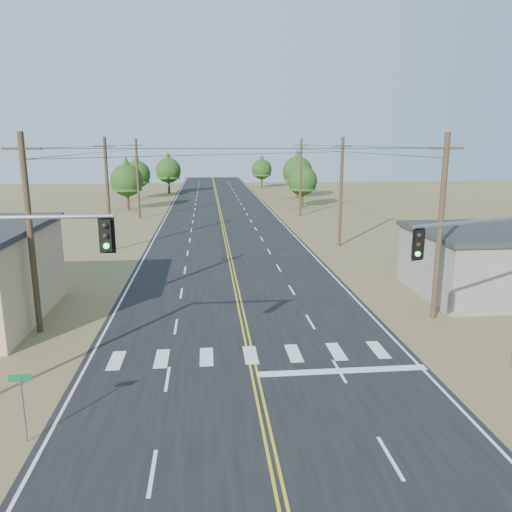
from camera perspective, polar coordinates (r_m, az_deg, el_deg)
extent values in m
plane|color=olive|center=(16.24, 2.07, -22.82)|extent=(220.00, 220.00, 0.00)
cube|color=black|center=(44.14, -3.14, 0.40)|extent=(15.00, 200.00, 0.02)
cylinder|color=#4C3826|center=(26.91, -24.36, 2.10)|extent=(0.30, 0.30, 10.00)
cube|color=#4C3826|center=(26.54, -25.21, 11.05)|extent=(1.80, 0.12, 0.12)
cylinder|color=#4C3826|center=(46.12, -16.57, 6.71)|extent=(0.30, 0.30, 10.00)
cube|color=#4C3826|center=(45.91, -16.91, 11.92)|extent=(1.80, 0.12, 0.12)
cylinder|color=#4C3826|center=(65.81, -13.36, 8.55)|extent=(0.30, 0.30, 10.00)
cube|color=#4C3826|center=(65.66, -13.55, 12.21)|extent=(1.80, 0.12, 0.12)
cylinder|color=#4C3826|center=(28.31, 20.30, 2.93)|extent=(0.30, 0.30, 10.00)
cube|color=#4C3826|center=(27.96, 20.97, 11.44)|extent=(1.80, 0.12, 0.12)
cylinder|color=#4C3826|center=(46.95, 9.68, 7.15)|extent=(0.30, 0.30, 10.00)
cube|color=#4C3826|center=(46.74, 9.87, 12.28)|extent=(1.80, 0.12, 0.12)
cylinder|color=#4C3826|center=(66.39, 5.12, 8.88)|extent=(0.30, 0.30, 10.00)
cube|color=#4C3826|center=(66.24, 5.20, 12.50)|extent=(1.80, 0.12, 0.12)
cylinder|color=gray|center=(18.32, -25.25, 4.03)|extent=(6.05, 0.17, 0.16)
cube|color=black|center=(17.70, -16.70, 2.32)|extent=(0.35, 0.30, 1.09)
sphere|color=black|center=(17.47, -16.88, 3.34)|extent=(0.20, 0.20, 0.20)
sphere|color=black|center=(17.53, -16.81, 2.22)|extent=(0.20, 0.20, 0.20)
sphere|color=#0CE533|center=(17.59, -16.74, 1.11)|extent=(0.20, 0.20, 0.20)
cylinder|color=gray|center=(20.28, 23.88, 3.64)|extent=(5.80, 2.26, 0.15)
cube|color=black|center=(18.36, 18.05, 1.34)|extent=(0.40, 0.38, 1.03)
sphere|color=black|center=(18.14, 18.15, 2.25)|extent=(0.19, 0.19, 0.19)
sphere|color=black|center=(18.20, 18.08, 1.24)|extent=(0.19, 0.19, 0.19)
sphere|color=#0CE533|center=(18.26, 18.01, 0.24)|extent=(0.19, 0.19, 0.19)
cylinder|color=gray|center=(18.21, -25.02, -15.57)|extent=(0.06, 0.06, 2.34)
cube|color=#0D5C31|center=(17.75, -25.35, -12.48)|extent=(0.70, 0.08, 0.23)
cylinder|color=#3F2D1E|center=(74.89, -14.42, 6.19)|extent=(0.43, 0.43, 2.77)
cone|color=#1C3F12|center=(74.58, -14.58, 9.13)|extent=(4.31, 4.31, 4.93)
sphere|color=#1C3F12|center=(74.64, -14.54, 8.36)|extent=(4.62, 4.62, 4.62)
cylinder|color=#3F2D1E|center=(89.60, -13.35, 7.26)|extent=(0.40, 0.40, 2.76)
cone|color=#1C3F12|center=(89.34, -13.48, 9.71)|extent=(4.29, 4.29, 4.90)
sphere|color=#1C3F12|center=(89.39, -13.44, 9.07)|extent=(4.60, 4.60, 4.60)
cylinder|color=#3F2D1E|center=(98.21, -9.92, 7.90)|extent=(0.45, 0.45, 2.86)
cone|color=#1C3F12|center=(97.96, -10.01, 10.21)|extent=(4.44, 4.44, 5.08)
sphere|color=#1C3F12|center=(98.01, -9.98, 9.61)|extent=(4.76, 4.76, 4.76)
cylinder|color=#3F2D1E|center=(75.50, 5.29, 6.53)|extent=(0.43, 0.43, 2.62)
cone|color=#1C3F12|center=(75.20, 5.35, 9.28)|extent=(4.07, 4.07, 4.65)
sphere|color=#1C3F12|center=(75.26, 5.33, 8.56)|extent=(4.36, 4.36, 4.36)
cylinder|color=#3F2D1E|center=(88.41, 4.72, 7.59)|extent=(0.41, 0.41, 3.06)
cone|color=#1C3F12|center=(88.13, 4.78, 10.34)|extent=(4.76, 4.76, 5.44)
sphere|color=#1C3F12|center=(88.18, 4.76, 9.62)|extent=(5.10, 5.10, 5.10)
cylinder|color=#3F2D1E|center=(109.12, 0.66, 8.49)|extent=(0.39, 0.39, 2.59)
cone|color=#1C3F12|center=(108.91, 0.67, 10.38)|extent=(4.03, 4.03, 4.61)
sphere|color=#1C3F12|center=(108.95, 0.67, 9.88)|extent=(4.32, 4.32, 4.32)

